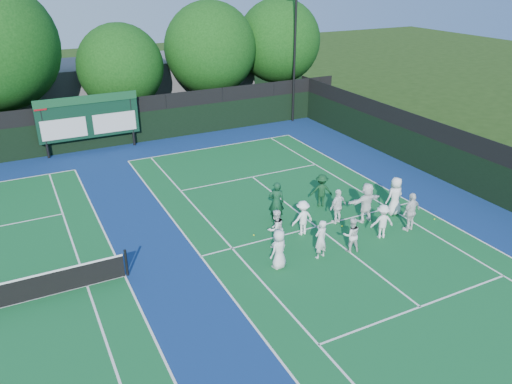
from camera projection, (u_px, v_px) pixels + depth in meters
name	position (u px, v px, depth m)	size (l,w,h in m)	color
ground	(329.00, 237.00, 21.31)	(120.00, 120.00, 0.00)	#1D360E
court_apron	(189.00, 260.00, 19.65)	(34.00, 32.00, 0.01)	navy
near_court	(316.00, 227.00, 22.12)	(11.05, 23.85, 0.01)	#125829
back_fence	(106.00, 127.00, 31.27)	(34.00, 0.08, 3.00)	black
divider_fence_right	(467.00, 165.00, 25.27)	(0.08, 32.00, 3.00)	black
scoreboard	(88.00, 117.00, 30.17)	(6.00, 0.21, 3.55)	black
clubhouse	(135.00, 85.00, 39.14)	(18.00, 6.00, 4.00)	#5B5B60
light_pole_right	(295.00, 33.00, 34.53)	(1.20, 0.30, 10.12)	black
tree_c	(123.00, 69.00, 33.92)	(5.79, 5.79, 7.20)	black
tree_d	(212.00, 50.00, 36.31)	(6.65, 6.65, 8.42)	black
tree_e	(280.00, 43.00, 38.58)	(6.38, 6.38, 8.45)	black
tennis_ball_1	(342.00, 226.00, 22.12)	(0.07, 0.07, 0.07)	#C5E41A
tennis_ball_2	(434.00, 219.00, 22.72)	(0.07, 0.07, 0.07)	#C5E41A
tennis_ball_3	(254.00, 235.00, 21.38)	(0.07, 0.07, 0.07)	#C5E41A
tennis_ball_4	(277.00, 195.00, 25.11)	(0.07, 0.07, 0.07)	#C5E41A
player_front_0	(279.00, 249.00, 18.84)	(0.78, 0.51, 1.61)	silver
player_front_1	(321.00, 239.00, 19.48)	(0.60, 0.39, 1.64)	silver
player_front_2	(351.00, 235.00, 19.97)	(0.72, 0.56, 1.48)	silver
player_front_3	(382.00, 221.00, 20.98)	(0.98, 0.56, 1.52)	white
player_front_4	(411.00, 212.00, 21.50)	(1.04, 0.43, 1.77)	silver
player_back_0	(276.00, 229.00, 20.26)	(0.80, 0.63, 1.65)	white
player_back_1	(303.00, 218.00, 21.23)	(1.01, 0.58, 1.56)	white
player_back_2	(338.00, 206.00, 22.15)	(0.96, 0.40, 1.64)	white
player_back_3	(366.00, 202.00, 22.27)	(1.72, 0.55, 1.86)	white
player_back_4	(395.00, 196.00, 22.91)	(0.89, 0.58, 1.82)	white
coach_left	(276.00, 202.00, 22.22)	(0.70, 0.46, 1.92)	#103B21
coach_right	(321.00, 190.00, 23.72)	(1.05, 0.60, 1.63)	#0F371A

